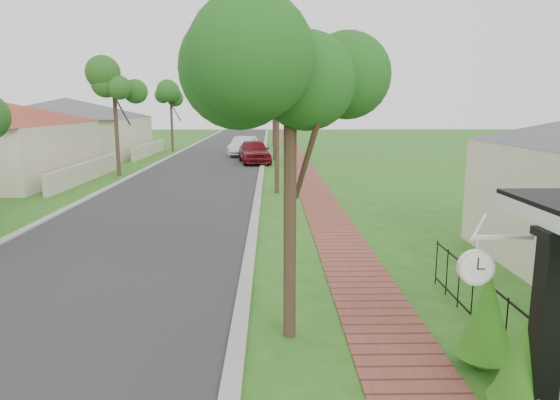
% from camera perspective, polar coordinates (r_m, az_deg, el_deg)
% --- Properties ---
extents(ground, '(160.00, 160.00, 0.00)m').
position_cam_1_polar(ground, '(7.74, -10.61, -19.92)').
color(ground, '#295F16').
rests_on(ground, ground).
extents(road, '(7.00, 120.00, 0.02)m').
position_cam_1_polar(road, '(27.18, -9.99, 2.22)').
color(road, '#28282B').
rests_on(road, ground).
extents(kerb_right, '(0.30, 120.00, 0.10)m').
position_cam_1_polar(kerb_right, '(26.86, -2.27, 2.27)').
color(kerb_right, '#9E9E99').
rests_on(kerb_right, ground).
extents(kerb_left, '(0.30, 120.00, 0.10)m').
position_cam_1_polar(kerb_left, '(27.98, -17.40, 2.13)').
color(kerb_left, '#9E9E99').
rests_on(kerb_left, ground).
extents(sidewalk, '(1.50, 120.00, 0.03)m').
position_cam_1_polar(sidewalk, '(26.93, 3.27, 2.28)').
color(sidewalk, brown).
rests_on(sidewalk, ground).
extents(porch_post, '(0.48, 0.48, 2.52)m').
position_cam_1_polar(porch_post, '(7.07, 28.07, -13.98)').
color(porch_post, black).
rests_on(porch_post, ground).
extents(picket_fence, '(0.03, 8.02, 1.00)m').
position_cam_1_polar(picket_fence, '(8.26, 26.47, -14.73)').
color(picket_fence, black).
rests_on(picket_fence, ground).
extents(street_trees, '(10.70, 37.65, 5.89)m').
position_cam_1_polar(street_trees, '(33.67, -8.22, 11.61)').
color(street_trees, '#382619').
rests_on(street_trees, ground).
extents(hedge_row, '(0.84, 3.61, 1.64)m').
position_cam_1_polar(hedge_row, '(7.11, 27.42, -17.28)').
color(hedge_row, '#206A15').
rests_on(hedge_row, ground).
extents(far_house_grey, '(15.56, 15.56, 4.60)m').
position_cam_1_polar(far_house_grey, '(43.71, -23.03, 7.76)').
color(far_house_grey, beige).
rests_on(far_house_grey, ground).
extents(parked_car_red, '(2.67, 5.05, 1.64)m').
position_cam_1_polar(parked_car_red, '(34.94, -2.95, 5.56)').
color(parked_car_red, maroon).
rests_on(parked_car_red, ground).
extents(parked_car_white, '(2.38, 4.78, 1.51)m').
position_cam_1_polar(parked_car_white, '(40.33, -4.16, 6.14)').
color(parked_car_white, silver).
rests_on(parked_car_white, ground).
extents(near_tree, '(2.01, 2.01, 5.16)m').
position_cam_1_polar(near_tree, '(8.08, 1.19, 11.96)').
color(near_tree, '#382619').
rests_on(near_tree, ground).
extents(utility_pole, '(1.20, 0.24, 7.71)m').
position_cam_1_polar(utility_pole, '(24.69, 1.47, 10.65)').
color(utility_pole, '#726B59').
rests_on(utility_pole, ground).
extents(station_clock, '(0.93, 0.13, 0.64)m').
position_cam_1_polar(station_clock, '(6.80, 21.65, -6.93)').
color(station_clock, white).
rests_on(station_clock, ground).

